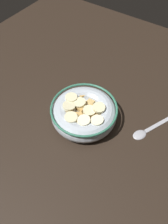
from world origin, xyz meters
TOP-DOWN VIEW (x-y plane):
  - ground_plane at (0.00, 0.00)cm, footprint 110.79×110.79cm
  - cereal_bowl at (-0.01, 0.04)cm, footprint 17.58×17.58cm
  - spoon at (-16.10, -6.25)cm, footprint 8.50×15.06cm

SIDE VIEW (x-z plane):
  - ground_plane at x=0.00cm, z-range -2.00..0.00cm
  - spoon at x=-16.10cm, z-range -0.07..0.73cm
  - cereal_bowl at x=-0.01cm, z-range -0.07..5.73cm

